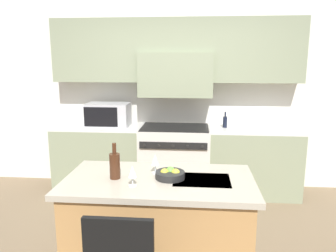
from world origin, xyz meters
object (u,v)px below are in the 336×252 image
Objects in this scene: wine_glass_near at (132,172)px; wine_glass_far at (155,160)px; oil_bottle_on_counter at (225,122)px; range_stove at (175,159)px; wine_bottle at (115,165)px; fruit_bowl at (170,174)px; microwave at (108,115)px.

wine_glass_far is at bearing 66.20° from wine_glass_near.
oil_bottle_on_counter is at bearing 68.86° from wine_glass_near.
range_stove is 1.95m from wine_glass_far.
wine_glass_near reaches higher than range_stove.
wine_glass_far reaches higher than range_stove.
wine_glass_near is at bearing -94.48° from range_stove.
wine_bottle is 1.79× the size of wine_glass_far.
wine_glass_near is 0.74× the size of oil_bottle_on_counter.
wine_glass_far is 0.19m from fruit_bowl.
range_stove is at bearing 80.44° from wine_bottle.
fruit_bowl is at bearing -62.48° from microwave.
oil_bottle_on_counter is (1.63, 0.03, -0.08)m from microwave.
microwave reaches higher than wine_glass_near.
range_stove is 5.99× the size of wine_glass_far.
range_stove is 0.88m from oil_bottle_on_counter.
wine_bottle is 1.23× the size of fruit_bowl.
wine_glass_far is at bearing -110.72° from oil_bottle_on_counter.
oil_bottle_on_counter is at bearing 4.34° from range_stove.
fruit_bowl is (0.13, -0.10, -0.08)m from wine_glass_far.
microwave is at bearing -178.82° from oil_bottle_on_counter.
fruit_bowl is at bearing -106.35° from oil_bottle_on_counter.
wine_glass_far is 0.68× the size of fruit_bowl.
fruit_bowl is at bearing -38.50° from wine_glass_far.
wine_bottle reaches higher than wine_glass_near.
range_stove is 5.99× the size of wine_glass_near.
wine_bottle is at bearing -73.45° from microwave.
fruit_bowl is 1.07× the size of oil_bottle_on_counter.
oil_bottle_on_counter is at bearing 73.65° from fruit_bowl.
microwave reaches higher than fruit_bowl.
microwave reaches higher than oil_bottle_on_counter.
wine_glass_far is (0.13, 0.30, 0.00)m from wine_glass_near.
range_stove is 2.12m from wine_bottle.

